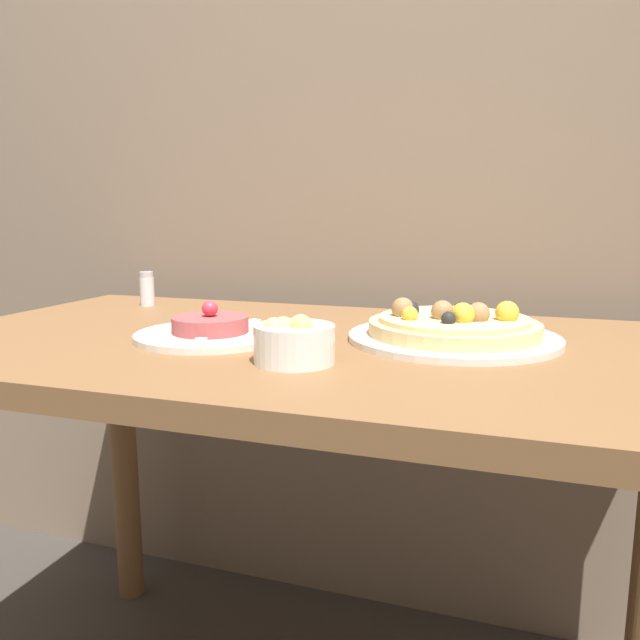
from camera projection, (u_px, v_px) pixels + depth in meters
The scene contains 6 objects.
back_wall at pixel (380, 35), 1.32m from camera, with size 8.00×0.05×2.60m.
dining_table at pixel (306, 407), 0.99m from camera, with size 1.25×0.69×0.74m.
pizza_plate at pixel (453, 329), 0.96m from camera, with size 0.32×0.32×0.07m.
tartare_plate at pixel (211, 331), 0.98m from camera, with size 0.24×0.24×0.06m.
small_bowl at pixel (293, 341), 0.82m from camera, with size 0.11×0.11×0.06m.
salt_shaker at pixel (147, 289), 1.32m from camera, with size 0.03×0.03×0.07m.
Camera 1 is at (0.33, -0.55, 0.94)m, focal length 35.00 mm.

